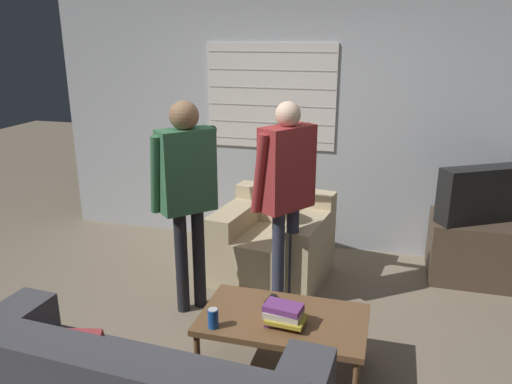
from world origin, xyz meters
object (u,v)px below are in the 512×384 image
object	(u,v)px
person_right_standing	(286,182)
book_stack	(284,314)
tv	(486,194)
armchair_beige	(274,243)
soda_can	(213,318)
spare_remote	(271,300)
coffee_table	(283,322)
person_left_standing	(186,181)

from	to	relation	value
person_right_standing	book_stack	xyz separation A→B (m)	(0.20, -0.92, -0.57)
tv	person_right_standing	world-z (taller)	person_right_standing
tv	person_right_standing	bearing A→B (deg)	0.25
armchair_beige	tv	bearing A→B (deg)	-157.75
person_right_standing	soda_can	world-z (taller)	person_right_standing
tv	spare_remote	size ratio (longest dim) A/B	6.29
tv	book_stack	bearing A→B (deg)	22.76
coffee_table	tv	world-z (taller)	tv
coffee_table	soda_can	size ratio (longest dim) A/B	8.38
coffee_table	soda_can	xyz separation A→B (m)	(-0.39, -0.23, 0.10)
coffee_table	spare_remote	world-z (taller)	spare_remote
coffee_table	person_left_standing	size ratio (longest dim) A/B	0.63
person_left_standing	book_stack	world-z (taller)	person_left_standing
book_stack	tv	bearing A→B (deg)	53.46
armchair_beige	tv	size ratio (longest dim) A/B	1.24
armchair_beige	person_left_standing	world-z (taller)	person_left_standing
person_right_standing	spare_remote	size ratio (longest dim) A/B	12.39
armchair_beige	person_right_standing	distance (m)	0.92
coffee_table	soda_can	world-z (taller)	soda_can
armchair_beige	person_left_standing	size ratio (longest dim) A/B	0.62
person_left_standing	person_right_standing	bearing A→B (deg)	-30.24
person_left_standing	spare_remote	world-z (taller)	person_left_standing
armchair_beige	soda_can	xyz separation A→B (m)	(-0.01, -1.57, 0.16)
spare_remote	book_stack	bearing A→B (deg)	-49.52
spare_remote	coffee_table	bearing A→B (deg)	-42.77
person_left_standing	soda_can	world-z (taller)	person_left_standing
person_left_standing	book_stack	bearing A→B (deg)	-84.31
coffee_table	person_right_standing	world-z (taller)	person_right_standing
soda_can	spare_remote	size ratio (longest dim) A/B	0.93
book_stack	spare_remote	world-z (taller)	book_stack
armchair_beige	person_left_standing	distance (m)	1.16
book_stack	coffee_table	bearing A→B (deg)	103.58
coffee_table	spare_remote	xyz separation A→B (m)	(-0.13, 0.17, 0.05)
armchair_beige	coffee_table	world-z (taller)	armchair_beige
armchair_beige	book_stack	xyz separation A→B (m)	(0.40, -1.43, 0.17)
armchair_beige	tv	world-z (taller)	tv
tv	person_left_standing	world-z (taller)	person_left_standing
tv	soda_can	world-z (taller)	tv
person_right_standing	soda_can	xyz separation A→B (m)	(-0.21, -1.07, -0.58)
book_stack	soda_can	xyz separation A→B (m)	(-0.41, -0.15, -0.01)
soda_can	coffee_table	bearing A→B (deg)	30.50
coffee_table	book_stack	xyz separation A→B (m)	(0.02, -0.08, 0.11)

